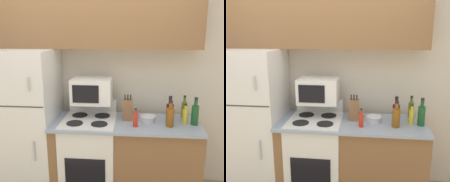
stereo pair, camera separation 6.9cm
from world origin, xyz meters
TOP-DOWN VIEW (x-y plane):
  - wall_back at (0.00, 0.71)m, footprint 8.00×0.05m
  - lower_cabinets at (0.38, 0.30)m, footprint 1.62×0.64m
  - refrigerator at (-0.81, 0.34)m, footprint 0.76×0.70m
  - upper_cabinets at (0.00, 0.53)m, footprint 2.38×0.30m
  - stove at (-0.03, 0.29)m, footprint 0.59×0.62m
  - microwave at (-0.01, 0.41)m, footprint 0.45×0.34m
  - knife_block at (0.40, 0.35)m, footprint 0.11×0.11m
  - bowl at (0.62, 0.32)m, footprint 0.17×0.17m
  - bottle_wine_green at (1.12, 0.26)m, footprint 0.08×0.08m
  - bottle_wine_red at (0.86, 0.29)m, footprint 0.08×0.08m
  - bottle_cooking_spray at (1.02, 0.29)m, footprint 0.06×0.06m
  - bottle_whiskey at (0.85, 0.19)m, footprint 0.08×0.08m
  - bottle_hot_sauce at (0.49, 0.15)m, footprint 0.05×0.05m
  - bottle_olive_oil at (1.05, 0.49)m, footprint 0.06×0.06m

SIDE VIEW (x-z plane):
  - lower_cabinets at x=0.38m, z-range 0.00..0.93m
  - stove at x=-0.03m, z-range -0.06..1.04m
  - refrigerator at x=-0.81m, z-range 0.00..1.71m
  - bowl at x=0.62m, z-range 0.93..1.00m
  - bottle_hot_sauce at x=0.49m, z-range 0.91..1.11m
  - bottle_cooking_spray at x=1.02m, z-range 0.91..1.13m
  - bottle_olive_oil at x=1.05m, z-range 0.90..1.16m
  - bottle_whiskey at x=0.85m, z-range 0.90..1.18m
  - bottle_wine_green at x=1.12m, z-range 0.90..1.20m
  - bottle_wine_red at x=0.86m, z-range 0.90..1.20m
  - knife_block at x=0.40m, z-range 0.90..1.20m
  - microwave at x=-0.01m, z-range 1.11..1.39m
  - wall_back at x=0.00m, z-range 0.00..2.55m
  - upper_cabinets at x=0.00m, z-range 1.71..2.40m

